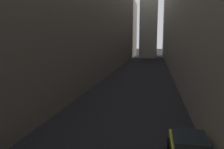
% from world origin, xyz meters
% --- Properties ---
extents(ground_plane, '(264.00, 264.00, 0.00)m').
position_xyz_m(ground_plane, '(0.00, 48.00, 0.00)').
color(ground_plane, black).
extents(building_block_left, '(10.81, 108.00, 21.14)m').
position_xyz_m(building_block_left, '(-10.90, 50.00, 10.57)').
color(building_block_left, '#60594F').
rests_on(building_block_left, ground).
extents(building_block_right, '(11.15, 108.00, 23.76)m').
position_xyz_m(building_block_right, '(11.08, 50.00, 11.88)').
color(building_block_right, gray).
rests_on(building_block_right, ground).
extents(parked_car_right_third, '(2.01, 4.08, 1.46)m').
position_xyz_m(parked_car_right_third, '(4.40, 17.26, 0.76)').
color(parked_car_right_third, '#A59919').
rests_on(parked_car_right_third, ground).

